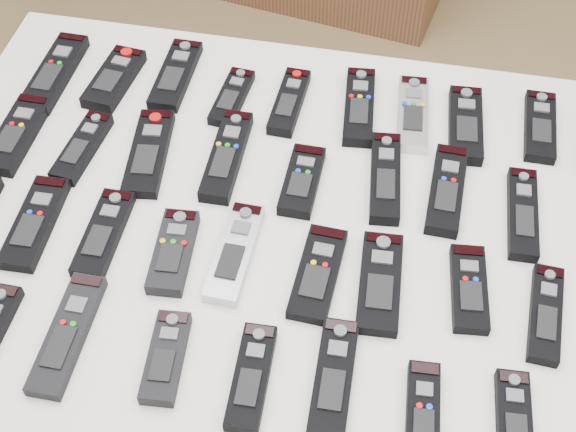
% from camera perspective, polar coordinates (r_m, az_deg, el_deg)
% --- Properties ---
extents(ground, '(4.00, 4.00, 0.00)m').
position_cam_1_polar(ground, '(1.96, -2.24, -14.53)').
color(ground, olive).
rests_on(ground, ground).
extents(table, '(1.25, 0.88, 0.78)m').
position_cam_1_polar(table, '(1.33, 0.00, -2.11)').
color(table, white).
rests_on(table, ground).
extents(remote_0, '(0.06, 0.21, 0.02)m').
position_cam_1_polar(remote_0, '(1.58, -16.24, 9.77)').
color(remote_0, black).
rests_on(remote_0, table).
extents(remote_1, '(0.08, 0.16, 0.02)m').
position_cam_1_polar(remote_1, '(1.54, -12.26, 9.52)').
color(remote_1, black).
rests_on(remote_1, table).
extents(remote_2, '(0.06, 0.18, 0.02)m').
position_cam_1_polar(remote_2, '(1.53, -7.99, 9.92)').
color(remote_2, black).
rests_on(remote_2, table).
extents(remote_3, '(0.06, 0.15, 0.02)m').
position_cam_1_polar(remote_3, '(1.48, -4.02, 8.42)').
color(remote_3, black).
rests_on(remote_3, table).
extents(remote_4, '(0.05, 0.16, 0.02)m').
position_cam_1_polar(remote_4, '(1.46, 0.08, 8.12)').
color(remote_4, black).
rests_on(remote_4, table).
extents(remote_5, '(0.07, 0.19, 0.02)m').
position_cam_1_polar(remote_5, '(1.46, 5.08, 7.76)').
color(remote_5, black).
rests_on(remote_5, table).
extents(remote_6, '(0.07, 0.18, 0.02)m').
position_cam_1_polar(remote_6, '(1.46, 8.84, 7.18)').
color(remote_6, '#B7B7BC').
rests_on(remote_6, table).
extents(remote_7, '(0.07, 0.18, 0.02)m').
position_cam_1_polar(remote_7, '(1.45, 12.51, 6.35)').
color(remote_7, black).
rests_on(remote_7, table).
extents(remote_8, '(0.05, 0.16, 0.02)m').
position_cam_1_polar(remote_8, '(1.49, 17.49, 6.09)').
color(remote_8, black).
rests_on(remote_8, table).
extents(remote_10, '(0.06, 0.18, 0.02)m').
position_cam_1_polar(remote_10, '(1.48, -18.73, 5.52)').
color(remote_10, black).
rests_on(remote_10, table).
extents(remote_11, '(0.06, 0.16, 0.02)m').
position_cam_1_polar(remote_11, '(1.43, -14.43, 4.75)').
color(remote_11, black).
rests_on(remote_11, table).
extents(remote_12, '(0.08, 0.20, 0.02)m').
position_cam_1_polar(remote_12, '(1.39, -9.86, 4.45)').
color(remote_12, black).
rests_on(remote_12, table).
extents(remote_13, '(0.05, 0.20, 0.02)m').
position_cam_1_polar(remote_13, '(1.37, -4.39, 4.29)').
color(remote_13, black).
rests_on(remote_13, table).
extents(remote_14, '(0.06, 0.15, 0.02)m').
position_cam_1_polar(remote_14, '(1.33, 1.00, 2.52)').
color(remote_14, black).
rests_on(remote_14, table).
extents(remote_15, '(0.07, 0.19, 0.02)m').
position_cam_1_polar(remote_15, '(1.34, 6.93, 2.72)').
color(remote_15, black).
rests_on(remote_15, table).
extents(remote_16, '(0.06, 0.18, 0.02)m').
position_cam_1_polar(remote_16, '(1.34, 11.22, 1.83)').
color(remote_16, black).
rests_on(remote_16, table).
extents(remote_17, '(0.05, 0.18, 0.02)m').
position_cam_1_polar(remote_17, '(1.34, 16.35, 0.17)').
color(remote_17, black).
rests_on(remote_17, table).
extents(remote_20, '(0.06, 0.18, 0.02)m').
position_cam_1_polar(remote_20, '(1.33, -17.55, -0.46)').
color(remote_20, black).
rests_on(remote_20, table).
extents(remote_21, '(0.05, 0.17, 0.02)m').
position_cam_1_polar(remote_21, '(1.29, -12.98, -1.22)').
color(remote_21, black).
rests_on(remote_21, table).
extents(remote_22, '(0.07, 0.16, 0.02)m').
position_cam_1_polar(remote_22, '(1.25, -8.16, -2.54)').
color(remote_22, black).
rests_on(remote_22, table).
extents(remote_23, '(0.06, 0.19, 0.02)m').
position_cam_1_polar(remote_23, '(1.24, -3.82, -2.60)').
color(remote_23, '#B7B7BC').
rests_on(remote_23, table).
extents(remote_24, '(0.07, 0.17, 0.02)m').
position_cam_1_polar(remote_24, '(1.22, 2.13, -4.09)').
color(remote_24, black).
rests_on(remote_24, table).
extents(remote_25, '(0.07, 0.18, 0.02)m').
position_cam_1_polar(remote_25, '(1.21, 6.55, -4.74)').
color(remote_25, black).
rests_on(remote_25, table).
extents(remote_26, '(0.07, 0.15, 0.02)m').
position_cam_1_polar(remote_26, '(1.23, 12.75, -5.05)').
color(remote_26, black).
rests_on(remote_26, table).
extents(remote_27, '(0.05, 0.17, 0.02)m').
position_cam_1_polar(remote_27, '(1.23, 17.85, -6.64)').
color(remote_27, black).
rests_on(remote_27, table).
extents(remote_31, '(0.05, 0.20, 0.02)m').
position_cam_1_polar(remote_31, '(1.20, -15.41, -8.09)').
color(remote_31, black).
rests_on(remote_31, table).
extents(remote_32, '(0.06, 0.14, 0.02)m').
position_cam_1_polar(remote_32, '(1.15, -8.68, -9.90)').
color(remote_32, black).
rests_on(remote_32, table).
extents(remote_33, '(0.05, 0.16, 0.02)m').
position_cam_1_polar(remote_33, '(1.12, -2.62, -11.38)').
color(remote_33, black).
rests_on(remote_33, table).
extents(remote_34, '(0.06, 0.18, 0.02)m').
position_cam_1_polar(remote_34, '(1.13, 3.27, -11.38)').
color(remote_34, black).
rests_on(remote_34, table).
extents(remote_35, '(0.05, 0.16, 0.02)m').
position_cam_1_polar(remote_35, '(1.11, 9.56, -13.89)').
color(remote_35, black).
rests_on(remote_35, table).
extents(remote_36, '(0.05, 0.14, 0.02)m').
position_cam_1_polar(remote_36, '(1.14, 15.77, -13.85)').
color(remote_36, black).
rests_on(remote_36, table).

